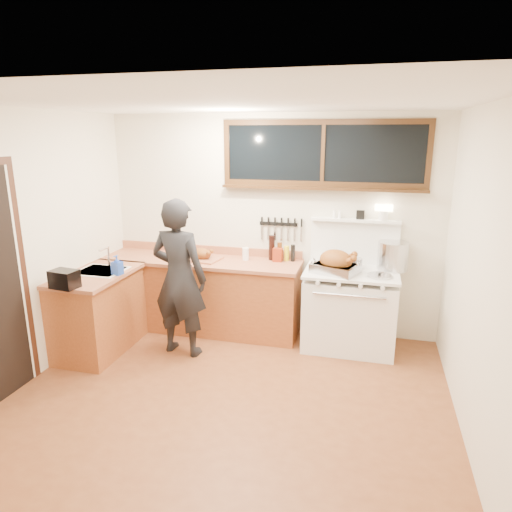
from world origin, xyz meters
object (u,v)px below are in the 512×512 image
(cutting_board, at_px, (202,255))
(man, at_px, (179,278))
(vintage_stove, at_px, (350,307))
(roast_turkey, at_px, (336,263))

(cutting_board, bearing_deg, man, -92.11)
(vintage_stove, distance_m, cutting_board, 1.83)
(vintage_stove, height_order, roast_turkey, vintage_stove)
(cutting_board, bearing_deg, roast_turkey, -4.57)
(vintage_stove, relative_size, roast_turkey, 2.85)
(vintage_stove, xyz_separation_m, man, (-1.79, -0.62, 0.40))
(vintage_stove, xyz_separation_m, roast_turkey, (-0.17, -0.12, 0.54))
(cutting_board, distance_m, roast_turkey, 1.60)
(vintage_stove, relative_size, cutting_board, 3.39)
(man, bearing_deg, roast_turkey, 17.20)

